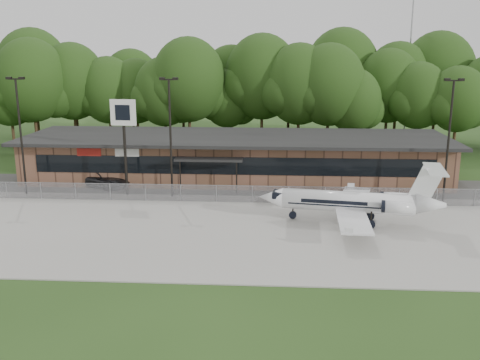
# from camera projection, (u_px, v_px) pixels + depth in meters

# --- Properties ---
(ground) EXTENTS (160.00, 160.00, 0.00)m
(ground) POSITION_uv_depth(u_px,v_px,m) (206.00, 277.00, 30.04)
(ground) COLOR #233F16
(ground) RESTS_ON ground
(apron) EXTENTS (64.00, 18.00, 0.08)m
(apron) POSITION_uv_depth(u_px,v_px,m) (220.00, 230.00, 37.79)
(apron) COLOR #9E9B93
(apron) RESTS_ON ground
(parking_lot) EXTENTS (50.00, 9.00, 0.06)m
(parking_lot) POSITION_uv_depth(u_px,v_px,m) (232.00, 189.00, 48.94)
(parking_lot) COLOR #383835
(parking_lot) RESTS_ON ground
(terminal) EXTENTS (41.00, 11.65, 4.30)m
(terminal) POSITION_uv_depth(u_px,v_px,m) (236.00, 156.00, 52.73)
(terminal) COLOR brown
(terminal) RESTS_ON ground
(fence) EXTENTS (46.00, 0.04, 1.52)m
(fence) POSITION_uv_depth(u_px,v_px,m) (228.00, 194.00, 44.40)
(fence) COLOR gray
(fence) RESTS_ON ground
(treeline) EXTENTS (72.00, 12.00, 15.00)m
(treeline) POSITION_uv_depth(u_px,v_px,m) (245.00, 89.00, 68.96)
(treeline) COLOR #1F3D13
(treeline) RESTS_ON ground
(radio_mast) EXTENTS (0.20, 0.20, 25.00)m
(radio_mast) POSITION_uv_depth(u_px,v_px,m) (410.00, 49.00, 72.26)
(radio_mast) COLOR gray
(radio_mast) RESTS_ON ground
(light_pole_left) EXTENTS (1.55, 0.30, 10.23)m
(light_pole_left) POSITION_uv_depth(u_px,v_px,m) (20.00, 127.00, 45.70)
(light_pole_left) COLOR black
(light_pole_left) RESTS_ON ground
(light_pole_mid) EXTENTS (1.55, 0.30, 10.23)m
(light_pole_mid) POSITION_uv_depth(u_px,v_px,m) (170.00, 129.00, 44.91)
(light_pole_mid) COLOR black
(light_pole_mid) RESTS_ON ground
(light_pole_right) EXTENTS (1.55, 0.30, 10.23)m
(light_pole_right) POSITION_uv_depth(u_px,v_px,m) (449.00, 131.00, 43.52)
(light_pole_right) COLOR black
(light_pole_right) RESTS_ON ground
(business_jet) EXTENTS (13.49, 12.08, 4.54)m
(business_jet) POSITION_uv_depth(u_px,v_px,m) (354.00, 203.00, 38.79)
(business_jet) COLOR white
(business_jet) RESTS_ON ground
(suv) EXTENTS (6.20, 4.79, 1.56)m
(suv) POSITION_uv_depth(u_px,v_px,m) (103.00, 179.00, 49.63)
(suv) COLOR #2D2D30
(suv) RESTS_ON ground
(pole_sign) EXTENTS (2.21, 0.44, 8.37)m
(pole_sign) POSITION_uv_depth(u_px,v_px,m) (124.00, 123.00, 45.34)
(pole_sign) COLOR black
(pole_sign) RESTS_ON ground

